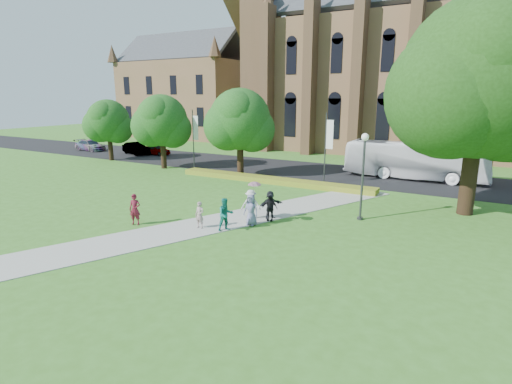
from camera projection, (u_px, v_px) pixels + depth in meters
The scene contains 25 objects.
ground at pixel (196, 230), 22.44m from camera, with size 160.00×160.00×0.00m, color #3B6F21.
road at pixel (321, 172), 39.36m from camera, with size 160.00×10.00×0.02m, color black.
footpath at pixel (207, 225), 23.29m from camera, with size 3.20×30.00×0.04m, color #B2B2A8.
flower_hedge at pixel (272, 180), 34.51m from camera, with size 18.00×1.40×0.45m, color gold.
cathedral at pixel (461, 48), 48.21m from camera, with size 52.60×18.25×28.00m.
building_west at pixel (188, 85), 72.05m from camera, with size 22.00×14.00×18.30m.
streetlamp at pixel (363, 166), 23.58m from camera, with size 0.44×0.44×5.24m.
large_tree at pixel (482, 78), 23.56m from camera, with size 9.60×9.60×13.20m.
street_tree_0 at pixel (162, 121), 40.31m from camera, with size 5.20×5.20×7.50m.
street_tree_1 at pixel (240, 120), 36.34m from camera, with size 5.60×5.60×8.05m.
street_tree_2 at pixel (108, 121), 45.54m from camera, with size 4.80×4.80×6.95m.
banner_pole_0 at pixel (327, 144), 33.49m from camera, with size 0.70×0.10×6.00m.
banner_pole_1 at pixel (194, 136), 40.18m from camera, with size 0.70×0.10×6.00m.
tour_coach at pixel (415, 160), 35.71m from camera, with size 2.87×12.25×3.41m, color white.
car_0 at pixel (156, 150), 50.38m from camera, with size 1.58×3.93×1.34m, color gray.
car_1 at pixel (136, 148), 50.83m from camera, with size 1.62×4.64×1.53m, color gray.
car_2 at pixel (90, 145), 54.42m from camera, with size 2.01×4.94×1.43m, color gray.
pedestrian_0 at pixel (135, 209), 23.13m from camera, with size 0.66×0.43×1.81m, color maroon.
pedestrian_1 at pixel (226, 214), 22.08m from camera, with size 0.90×0.70×1.85m, color #167067.
pedestrian_2 at pixel (251, 204), 24.12m from camera, with size 1.18×0.68×1.83m, color #B9B9B9.
pedestrian_3 at pixel (270, 208), 23.83m from camera, with size 0.93×0.39×1.59m, color black.
pedestrian_4 at pixel (251, 210), 23.05m from camera, with size 0.88×0.57×1.81m, color slate.
pedestrian_5 at pixel (270, 205), 24.31m from camera, with size 1.59×0.51×1.71m, color #212328.
pedestrian_6 at pixel (200, 215), 22.53m from camera, with size 0.56×0.37×1.53m, color gray.
parasol at pixel (255, 189), 22.75m from camera, with size 0.76×0.76×0.67m, color #C48A91.
Camera 1 is at (13.42, -16.89, 7.39)m, focal length 28.00 mm.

